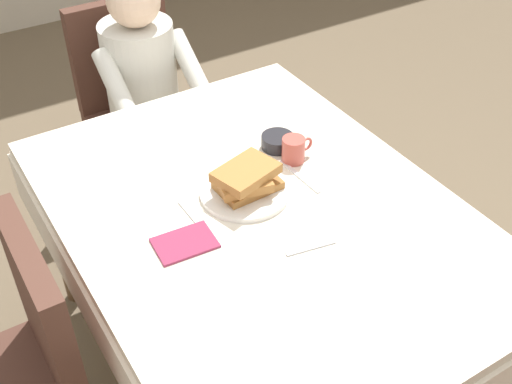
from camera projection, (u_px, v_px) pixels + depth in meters
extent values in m
plane|color=brown|center=(260.00, 361.00, 2.39)|extent=(14.00, 14.00, 0.00)
cube|color=silver|center=(261.00, 215.00, 1.93)|extent=(1.10, 1.50, 0.04)
cube|color=silver|center=(158.00, 128.00, 2.50)|extent=(1.10, 0.01, 0.18)
cube|color=silver|center=(90.00, 315.00, 1.77)|extent=(0.01, 1.50, 0.18)
cube|color=silver|center=(396.00, 183.00, 2.23)|extent=(0.01, 1.50, 0.18)
cylinder|color=brown|center=(512.00, 379.00, 1.91)|extent=(0.07, 0.07, 0.70)
cylinder|color=brown|center=(60.00, 233.00, 2.41)|extent=(0.07, 0.07, 0.70)
cylinder|color=brown|center=(270.00, 156.00, 2.80)|extent=(0.07, 0.07, 0.70)
cube|color=#4C2D23|center=(146.00, 125.00, 2.85)|extent=(0.44, 0.44, 0.05)
cube|color=#4C2D23|center=(120.00, 53.00, 2.82)|extent=(0.44, 0.06, 0.48)
cylinder|color=#2D2319|center=(203.00, 173.00, 2.95)|extent=(0.04, 0.04, 0.40)
cylinder|color=#2D2319|center=(130.00, 200.00, 2.80)|extent=(0.04, 0.04, 0.40)
cylinder|color=#2D2319|center=(169.00, 136.00, 3.19)|extent=(0.04, 0.04, 0.40)
cylinder|color=#2D2319|center=(100.00, 158.00, 3.04)|extent=(0.04, 0.04, 0.40)
cylinder|color=silver|center=(141.00, 76.00, 2.68)|extent=(0.30, 0.30, 0.46)
sphere|color=beige|center=(133.00, 0.00, 2.45)|extent=(0.21, 0.21, 0.21)
cylinder|color=silver|center=(189.00, 65.00, 2.61)|extent=(0.08, 0.29, 0.23)
cylinder|color=silver|center=(116.00, 86.00, 2.48)|extent=(0.08, 0.29, 0.23)
cylinder|color=#383D51|center=(185.00, 178.00, 2.88)|extent=(0.10, 0.10, 0.45)
cylinder|color=#383D51|center=(153.00, 190.00, 2.81)|extent=(0.10, 0.10, 0.45)
cube|color=#4C2D23|center=(44.00, 312.00, 1.68)|extent=(0.06, 0.44, 0.48)
cylinder|color=#2D2319|center=(52.00, 377.00, 2.10)|extent=(0.04, 0.04, 0.40)
cylinder|color=white|center=(245.00, 191.00, 1.98)|extent=(0.28, 0.28, 0.02)
cube|color=#A36B33|center=(248.00, 185.00, 1.97)|extent=(0.19, 0.14, 0.03)
cube|color=#A36B33|center=(244.00, 182.00, 1.93)|extent=(0.18, 0.15, 0.03)
cube|color=#A36B33|center=(245.00, 173.00, 1.92)|extent=(0.21, 0.18, 0.03)
cylinder|color=#B24C42|center=(293.00, 150.00, 2.09)|extent=(0.08, 0.08, 0.08)
torus|color=#B24C42|center=(306.00, 144.00, 2.11)|extent=(0.05, 0.01, 0.05)
cylinder|color=black|center=(278.00, 141.00, 2.16)|extent=(0.11, 0.11, 0.04)
cube|color=silver|center=(193.00, 218.00, 1.89)|extent=(0.02, 0.18, 0.00)
cube|color=silver|center=(299.00, 176.00, 2.04)|extent=(0.02, 0.20, 0.00)
cube|color=silver|center=(311.00, 248.00, 1.79)|extent=(0.15, 0.04, 0.00)
cube|color=#8C2D4C|center=(185.00, 243.00, 1.80)|extent=(0.18, 0.13, 0.01)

